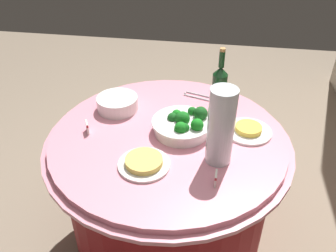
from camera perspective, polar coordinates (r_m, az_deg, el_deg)
name	(u,v)px	position (r m, az deg, el deg)	size (l,w,h in m)	color
ground_plane	(168,236)	(2.18, 0.00, -17.26)	(6.00, 6.00, 0.00)	gray
buffet_table	(168,190)	(1.90, 0.00, -10.31)	(1.16, 1.16, 0.74)	maroon
broccoli_bowl	(183,124)	(1.65, 2.41, 0.28)	(0.28, 0.28, 0.12)	white
plate_stack	(117,103)	(1.85, -8.11, 3.63)	(0.21, 0.21, 0.07)	white
wine_bottle	(219,87)	(1.80, 8.22, 6.15)	(0.07, 0.07, 0.34)	#123919
decorative_fruit_vase	(221,130)	(1.44, 8.43, -0.66)	(0.11, 0.11, 0.34)	silver
serving_tongs	(197,96)	(1.96, 4.73, 4.82)	(0.09, 0.17, 0.01)	silver
food_plate_fried_egg	(248,130)	(1.71, 12.76, -0.65)	(0.22, 0.22, 0.04)	white
food_plate_noodles	(144,163)	(1.48, -3.87, -5.89)	(0.22, 0.22, 0.04)	white
label_placard_front	(216,178)	(1.40, 7.68, -8.25)	(0.05, 0.01, 0.05)	white
label_placard_mid	(87,127)	(1.70, -12.84, -0.08)	(0.05, 0.03, 0.05)	white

